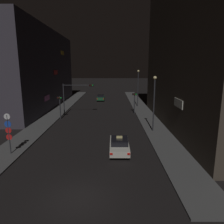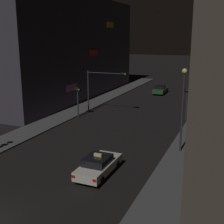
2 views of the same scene
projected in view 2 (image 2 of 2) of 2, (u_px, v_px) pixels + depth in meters
name	position (u px, v px, depth m)	size (l,w,h in m)	color
sidewalk_left	(90.00, 104.00, 43.08)	(3.10, 58.49, 0.13)	#4C4C4C
sidewalk_right	(204.00, 115.00, 37.23)	(3.10, 58.49, 0.13)	#4C4C4C
building_facade_left	(62.00, 48.00, 47.76)	(10.76, 33.63, 15.29)	#3D3842
taxi	(98.00, 165.00, 21.12)	(1.85, 4.46, 1.62)	silver
far_car	(160.00, 90.00, 51.24)	(1.87, 4.47, 1.42)	#1E512D
traffic_light_overhead	(103.00, 83.00, 37.28)	(5.22, 0.42, 5.35)	#2D2D33
traffic_light_left_kerb	(78.00, 96.00, 35.87)	(0.80, 0.42, 3.62)	#2D2D33
traffic_light_right_kerb	(187.00, 97.00, 34.72)	(0.80, 0.42, 3.72)	#2D2D33
street_lamp_near_block	(183.00, 100.00, 24.35)	(0.43, 0.43, 6.87)	#2D2D33
street_lamp_far_block	(207.00, 73.00, 39.55)	(0.43, 0.43, 7.38)	#2D2D33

